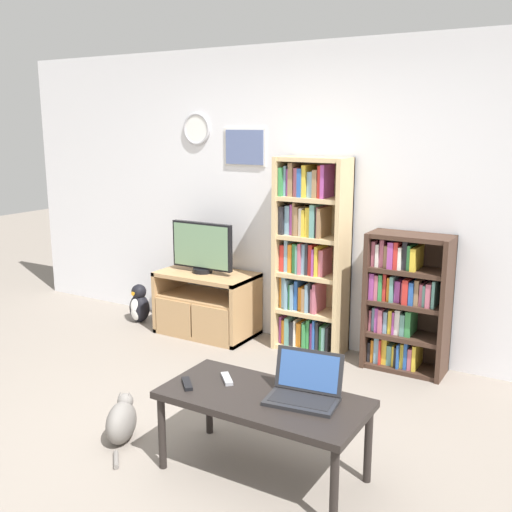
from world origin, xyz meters
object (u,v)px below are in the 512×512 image
Objects in this scene: remote_far_from_laptop at (227,379)px; penguin_figurine at (139,305)px; bookshelf_short at (403,302)px; coffee_table at (263,404)px; tv_stand at (206,303)px; bookshelf_tall at (309,258)px; cat at (122,421)px; remote_near_laptop at (187,384)px; laptop at (305,388)px; television at (202,248)px.

remote_far_from_laptop is 0.38× the size of penguin_figurine.
coffee_table is at bearing -96.16° from bookshelf_short.
tv_stand is 0.78m from penguin_figurine.
tv_stand is at bearing 132.83° from coffee_table.
bookshelf_tall is at bearing 6.67° from penguin_figurine.
cat is at bearing -51.24° from penguin_figurine.
cat is (-0.94, -0.12, -0.30)m from coffee_table.
remote_near_laptop is (-0.64, -1.98, -0.06)m from bookshelf_short.
penguin_figurine is at bearing -86.98° from remote_near_laptop.
tv_stand is 1.99m from cat.
coffee_table reaches higher than cat.
laptop is 2.82× the size of remote_far_from_laptop.
television reaches higher than coffee_table.
bookshelf_short reaches higher than television.
television is at bearing -94.70° from remote_far_from_laptop.
bookshelf_short is 2.68× the size of laptop.
bookshelf_tall is at bearing 8.39° from tv_stand.
laptop is at bearing -31.61° from penguin_figurine.
remote_near_laptop is 0.99× the size of remote_far_from_laptop.
bookshelf_tall is 1.88m from penguin_figurine.
bookshelf_short is 7.57× the size of remote_far_from_laptop.
tv_stand is 2.14m from remote_far_from_laptop.
tv_stand is 6.20× the size of remote_near_laptop.
remote_near_laptop is 0.33× the size of cat.
bookshelf_tall reaches higher than laptop.
bookshelf_tall reaches higher than tv_stand.
laptop is 2.84× the size of remote_near_laptop.
laptop is at bearing -89.71° from bookshelf_short.
bookshelf_short is at bearing -0.36° from bookshelf_tall.
coffee_table is (-0.20, -1.88, -0.12)m from bookshelf_short.
laptop is (1.86, -1.66, -0.28)m from television.
bookshelf_tall is 0.87m from bookshelf_short.
coffee_table is 0.46m from remote_near_laptop.
laptop reaches higher than tv_stand.
bookshelf_tall is at bearing 108.50° from coffee_table.
television is (-0.03, 0.00, 0.52)m from tv_stand.
tv_stand is 6.17× the size of remote_far_from_laptop.
remote_far_from_laptop is 2.67m from penguin_figurine.
bookshelf_tall is (0.98, 0.14, 0.52)m from tv_stand.
tv_stand is 0.54× the size of bookshelf_tall.
television is 2.11m from cat.
tv_stand reaches higher than remote_far_from_laptop.
cat is at bearing -172.45° from coffee_table.
bookshelf_tall is 11.43× the size of remote_far_from_laptop.
remote_near_laptop and remote_far_from_laptop have the same top height.
bookshelf_short is 2.08m from remote_near_laptop.
tv_stand is at bearing -171.61° from bookshelf_tall.
tv_stand is 2.18× the size of laptop.
bookshelf_short reaches higher than cat.
bookshelf_tall is at bearing 107.26° from laptop.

